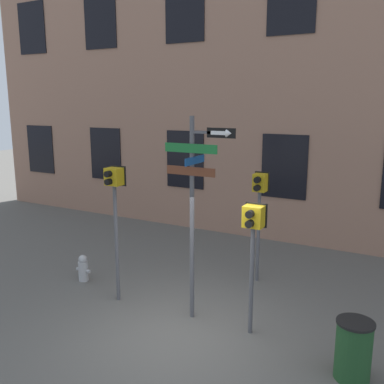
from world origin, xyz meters
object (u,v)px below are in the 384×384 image
Objects in this scene: fire_hydrant at (83,268)px; pedestrian_signal_right at (253,232)px; street_sign_pole at (195,200)px; pedestrian_signal_across at (259,197)px; pedestrian_signal_left at (115,197)px; trash_bin at (353,350)px.

pedestrian_signal_right is at bearing -4.56° from fire_hydrant.
street_sign_pole is 1.61× the size of pedestrian_signal_right.
pedestrian_signal_across reaches higher than fire_hydrant.
pedestrian_signal_left is (-1.86, -0.09, -0.13)m from street_sign_pole.
trash_bin is at bearing -7.83° from fire_hydrant.
trash_bin is (1.90, -0.52, -1.50)m from pedestrian_signal_right.
street_sign_pole is 1.36× the size of pedestrian_signal_left.
trash_bin is at bearing -5.10° from pedestrian_signal_left.
pedestrian_signal_left is 4.56× the size of fire_hydrant.
pedestrian_signal_right is (1.19, -0.02, -0.47)m from street_sign_pole.
street_sign_pole reaches higher than pedestrian_signal_across.
pedestrian_signal_right is at bearing 164.73° from trash_bin.
pedestrian_signal_left is 3.05× the size of trash_bin.
pedestrian_signal_right is at bearing 1.43° from pedestrian_signal_left.
pedestrian_signal_across is 4.21m from trash_bin.
pedestrian_signal_left reaches higher than pedestrian_signal_across.
street_sign_pole is 2.42m from pedestrian_signal_across.
pedestrian_signal_left is 3.07m from pedestrian_signal_right.
pedestrian_signal_left reaches higher than trash_bin.
pedestrian_signal_left is at bearing -177.13° from street_sign_pole.
fire_hydrant is at bearing 174.08° from street_sign_pole.
pedestrian_signal_left is at bearing -133.71° from pedestrian_signal_across.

